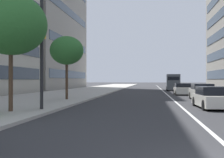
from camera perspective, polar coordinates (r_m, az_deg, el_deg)
The scene contains 10 objects.
sidewalk_right_plaza at distance 36.67m, azimuth -8.08°, elevation -2.84°, with size 160.00×9.61×0.15m, color #B2ADA3.
lane_centre_stripe at distance 40.35m, azimuth 10.56°, elevation -2.70°, with size 110.00×0.16×0.01m, color silver.
car_lead_in_lane at distance 18.85m, azimuth 19.61°, elevation -3.60°, with size 4.39×2.05×1.35m.
car_far_down_avenue at distance 26.62m, azimuth 17.64°, elevation -2.53°, with size 4.34×1.86×1.43m.
car_mid_block_traffic at distance 35.02m, azimuth 13.96°, elevation -2.03°, with size 4.68×1.94×1.37m.
delivery_van_ahead at distance 48.44m, azimuth 12.13°, elevation -0.58°, with size 5.56×2.33×2.70m.
street_lamp_with_banners at distance 16.58m, azimuth -13.03°, elevation 12.90°, with size 1.26×2.18×9.21m.
street_tree_far_plaza at distance 15.85m, azimuth -19.64°, elevation 10.25°, with size 3.73×3.73×6.08m.
street_tree_near_plaza_corner at distance 24.28m, azimuth -9.07°, elevation 5.64°, with size 2.82×2.82×5.30m.
office_tower_behind_plaza at distance 62.71m, azimuth -16.56°, elevation 14.63°, with size 27.79×18.41×35.61m.
Camera 1 is at (-5.26, 2.02, 1.76)m, focal length 45.57 mm.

